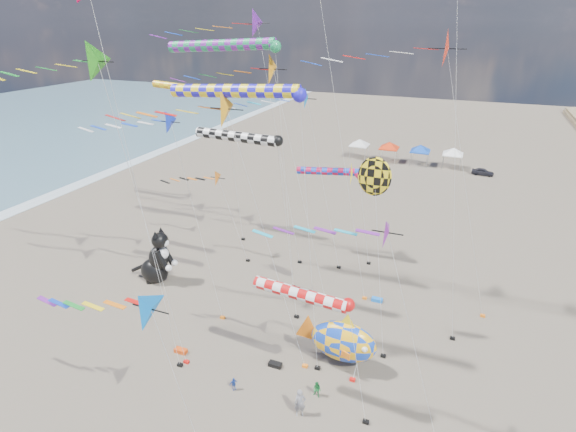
{
  "coord_description": "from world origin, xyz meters",
  "views": [
    {
      "loc": [
        10.46,
        -13.36,
        21.71
      ],
      "look_at": [
        0.27,
        12.0,
        9.73
      ],
      "focal_mm": 28.0,
      "sensor_mm": 36.0,
      "label": 1
    }
  ],
  "objects_px": {
    "person_adult": "(300,403)",
    "child_green": "(317,390)",
    "parked_car": "(483,172)",
    "cat_inflatable": "(155,255)",
    "fish_inflatable": "(342,341)",
    "child_blue": "(234,384)"
  },
  "relations": [
    {
      "from": "person_adult",
      "to": "parked_car",
      "type": "bearing_deg",
      "value": 53.49
    },
    {
      "from": "fish_inflatable",
      "to": "cat_inflatable",
      "type": "bearing_deg",
      "value": 166.3
    },
    {
      "from": "person_adult",
      "to": "parked_car",
      "type": "relative_size",
      "value": 0.59
    },
    {
      "from": "parked_car",
      "to": "person_adult",
      "type": "bearing_deg",
      "value": 175.56
    },
    {
      "from": "fish_inflatable",
      "to": "parked_car",
      "type": "xyz_separation_m",
      "value": [
        8.77,
        47.83,
        -1.6
      ]
    },
    {
      "from": "cat_inflatable",
      "to": "fish_inflatable",
      "type": "xyz_separation_m",
      "value": [
        18.36,
        -4.48,
        -0.48
      ]
    },
    {
      "from": "person_adult",
      "to": "child_blue",
      "type": "height_order",
      "value": "person_adult"
    },
    {
      "from": "parked_car",
      "to": "cat_inflatable",
      "type": "bearing_deg",
      "value": 154.2
    },
    {
      "from": "child_blue",
      "to": "fish_inflatable",
      "type": "bearing_deg",
      "value": -11.1
    },
    {
      "from": "fish_inflatable",
      "to": "child_blue",
      "type": "relative_size",
      "value": 6.39
    },
    {
      "from": "parked_car",
      "to": "fish_inflatable",
      "type": "bearing_deg",
      "value": 175.85
    },
    {
      "from": "child_blue",
      "to": "child_green",
      "type": "bearing_deg",
      "value": -33.69
    },
    {
      "from": "person_adult",
      "to": "parked_car",
      "type": "distance_m",
      "value": 53.64
    },
    {
      "from": "cat_inflatable",
      "to": "person_adult",
      "type": "relative_size",
      "value": 2.8
    },
    {
      "from": "person_adult",
      "to": "child_blue",
      "type": "relative_size",
      "value": 2.01
    },
    {
      "from": "child_green",
      "to": "child_blue",
      "type": "relative_size",
      "value": 1.2
    },
    {
      "from": "fish_inflatable",
      "to": "person_adult",
      "type": "bearing_deg",
      "value": -103.54
    },
    {
      "from": "person_adult",
      "to": "parked_car",
      "type": "xyz_separation_m",
      "value": [
        9.95,
        52.7,
        -0.4
      ]
    },
    {
      "from": "person_adult",
      "to": "child_green",
      "type": "relative_size",
      "value": 1.67
    },
    {
      "from": "person_adult",
      "to": "child_green",
      "type": "bearing_deg",
      "value": 48.63
    },
    {
      "from": "fish_inflatable",
      "to": "child_blue",
      "type": "bearing_deg",
      "value": -141.78
    },
    {
      "from": "cat_inflatable",
      "to": "child_blue",
      "type": "bearing_deg",
      "value": -39.9
    }
  ]
}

